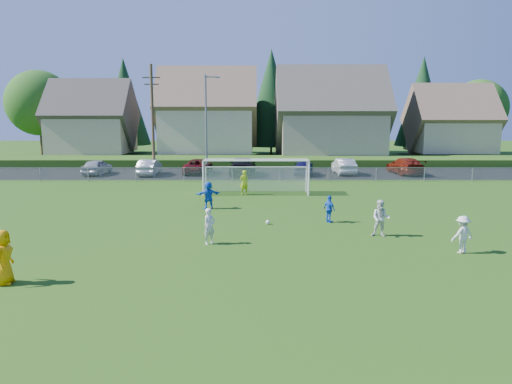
{
  "coord_description": "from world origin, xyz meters",
  "views": [
    {
      "loc": [
        0.02,
        -19.15,
        5.83
      ],
      "look_at": [
        0.0,
        8.0,
        1.4
      ],
      "focal_mm": 35.0,
      "sensor_mm": 36.0,
      "label": 1
    }
  ],
  "objects_px": {
    "soccer_ball": "(268,222)",
    "player_blue_b": "(208,195)",
    "player_white_a": "(209,226)",
    "referee": "(4,257)",
    "car_b": "(150,167)",
    "car_e": "(304,167)",
    "player_white_c": "(462,234)",
    "player_white_b": "(381,218)",
    "car_g": "(405,166)",
    "car_c": "(198,166)",
    "car_d": "(243,166)",
    "car_a": "(97,167)",
    "goalkeeper": "(244,182)",
    "player_blue_a": "(329,209)",
    "soccer_goal": "(256,171)",
    "car_f": "(344,166)"
  },
  "relations": [
    {
      "from": "car_e",
      "to": "player_white_c",
      "type": "bearing_deg",
      "value": 104.82
    },
    {
      "from": "car_d",
      "to": "car_e",
      "type": "distance_m",
      "value": 5.63
    },
    {
      "from": "car_a",
      "to": "car_b",
      "type": "bearing_deg",
      "value": -177.75
    },
    {
      "from": "player_blue_b",
      "to": "car_d",
      "type": "relative_size",
      "value": 0.3
    },
    {
      "from": "soccer_ball",
      "to": "car_a",
      "type": "distance_m",
      "value": 25.53
    },
    {
      "from": "referee",
      "to": "car_g",
      "type": "distance_m",
      "value": 37.32
    },
    {
      "from": "player_blue_b",
      "to": "referee",
      "type": "bearing_deg",
      "value": 46.9
    },
    {
      "from": "car_a",
      "to": "car_g",
      "type": "distance_m",
      "value": 28.56
    },
    {
      "from": "player_blue_b",
      "to": "car_b",
      "type": "height_order",
      "value": "player_blue_b"
    },
    {
      "from": "car_g",
      "to": "car_e",
      "type": "bearing_deg",
      "value": -1.29
    },
    {
      "from": "car_g",
      "to": "car_a",
      "type": "bearing_deg",
      "value": -4.04
    },
    {
      "from": "car_g",
      "to": "player_blue_b",
      "type": "bearing_deg",
      "value": 40.02
    },
    {
      "from": "player_white_c",
      "to": "car_f",
      "type": "xyz_separation_m",
      "value": [
        -0.39,
        26.01,
        -0.04
      ]
    },
    {
      "from": "player_white_b",
      "to": "car_g",
      "type": "relative_size",
      "value": 0.33
    },
    {
      "from": "player_white_a",
      "to": "car_a",
      "type": "relative_size",
      "value": 0.38
    },
    {
      "from": "referee",
      "to": "car_d",
      "type": "xyz_separation_m",
      "value": [
        7.3,
        29.17,
        -0.14
      ]
    },
    {
      "from": "player_blue_b",
      "to": "car_d",
      "type": "xyz_separation_m",
      "value": [
        1.62,
        15.96,
        -0.02
      ]
    },
    {
      "from": "soccer_ball",
      "to": "car_d",
      "type": "xyz_separation_m",
      "value": [
        -1.85,
        20.13,
        0.7
      ]
    },
    {
      "from": "player_blue_a",
      "to": "car_g",
      "type": "relative_size",
      "value": 0.27
    },
    {
      "from": "player_white_b",
      "to": "car_e",
      "type": "bearing_deg",
      "value": 111.04
    },
    {
      "from": "soccer_ball",
      "to": "player_blue_b",
      "type": "relative_size",
      "value": 0.13
    },
    {
      "from": "goalkeeper",
      "to": "soccer_goal",
      "type": "distance_m",
      "value": 1.28
    },
    {
      "from": "referee",
      "to": "car_b",
      "type": "xyz_separation_m",
      "value": [
        -1.24,
        29.15,
        -0.22
      ]
    },
    {
      "from": "player_white_b",
      "to": "player_white_c",
      "type": "xyz_separation_m",
      "value": [
        2.71,
        -2.72,
        -0.09
      ]
    },
    {
      "from": "goalkeeper",
      "to": "car_e",
      "type": "height_order",
      "value": "goalkeeper"
    },
    {
      "from": "player_blue_b",
      "to": "car_a",
      "type": "bearing_deg",
      "value": -73.75
    },
    {
      "from": "player_white_a",
      "to": "goalkeeper",
      "type": "xyz_separation_m",
      "value": [
        1.21,
        13.17,
        0.06
      ]
    },
    {
      "from": "soccer_ball",
      "to": "player_white_a",
      "type": "relative_size",
      "value": 0.14
    },
    {
      "from": "player_white_a",
      "to": "soccer_goal",
      "type": "distance_m",
      "value": 13.94
    },
    {
      "from": "player_white_c",
      "to": "car_f",
      "type": "relative_size",
      "value": 0.35
    },
    {
      "from": "car_c",
      "to": "soccer_goal",
      "type": "distance_m",
      "value": 12.55
    },
    {
      "from": "player_blue_b",
      "to": "car_b",
      "type": "xyz_separation_m",
      "value": [
        -6.92,
        15.94,
        -0.11
      ]
    },
    {
      "from": "player_white_c",
      "to": "car_g",
      "type": "xyz_separation_m",
      "value": [
        5.32,
        26.08,
        -0.02
      ]
    },
    {
      "from": "player_blue_b",
      "to": "car_b",
      "type": "relative_size",
      "value": 0.38
    },
    {
      "from": "car_a",
      "to": "goalkeeper",
      "type": "bearing_deg",
      "value": 147.0
    },
    {
      "from": "player_blue_b",
      "to": "car_e",
      "type": "distance_m",
      "value": 17.61
    },
    {
      "from": "soccer_ball",
      "to": "car_c",
      "type": "distance_m",
      "value": 22.02
    },
    {
      "from": "player_white_a",
      "to": "car_g",
      "type": "xyz_separation_m",
      "value": [
        15.91,
        24.69,
        -0.04
      ]
    },
    {
      "from": "player_white_c",
      "to": "car_b",
      "type": "distance_m",
      "value": 31.3
    },
    {
      "from": "car_b",
      "to": "player_white_c",
      "type": "bearing_deg",
      "value": 126.28
    },
    {
      "from": "referee",
      "to": "player_blue_b",
      "type": "bearing_deg",
      "value": -28.91
    },
    {
      "from": "car_f",
      "to": "player_white_c",
      "type": "bearing_deg",
      "value": 89.09
    },
    {
      "from": "car_a",
      "to": "player_white_a",
      "type": "bearing_deg",
      "value": 123.25
    },
    {
      "from": "player_white_c",
      "to": "player_white_a",
      "type": "bearing_deg",
      "value": -26.07
    },
    {
      "from": "goalkeeper",
      "to": "player_white_b",
      "type": "bearing_deg",
      "value": 96.01
    },
    {
      "from": "player_white_a",
      "to": "player_blue_a",
      "type": "xyz_separation_m",
      "value": [
        5.92,
        4.32,
        -0.09
      ]
    },
    {
      "from": "player_white_b",
      "to": "soccer_goal",
      "type": "height_order",
      "value": "soccer_goal"
    },
    {
      "from": "car_g",
      "to": "player_white_a",
      "type": "bearing_deg",
      "value": 52.35
    },
    {
      "from": "car_f",
      "to": "soccer_ball",
      "type": "bearing_deg",
      "value": 68.26
    },
    {
      "from": "car_a",
      "to": "car_e",
      "type": "relative_size",
      "value": 0.98
    }
  ]
}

